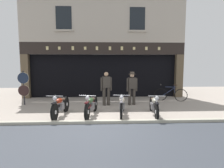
% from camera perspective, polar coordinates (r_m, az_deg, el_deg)
% --- Properties ---
extents(ground, '(21.70, 22.00, 0.18)m').
position_cam_1_polar(ground, '(5.83, -2.17, -15.16)').
color(ground, '#A09488').
extents(shop_facade, '(10.00, 4.42, 6.19)m').
position_cam_1_polar(shop_facade, '(13.43, -2.53, 4.57)').
color(shop_facade, black).
rests_on(shop_facade, ground).
extents(motorcycle_left, '(0.62, 1.99, 0.93)m').
position_cam_1_polar(motorcycle_left, '(7.83, -15.06, -6.20)').
color(motorcycle_left, black).
rests_on(motorcycle_left, ground).
extents(motorcycle_center_left, '(0.62, 2.05, 0.93)m').
position_cam_1_polar(motorcycle_center_left, '(7.70, -6.17, -6.23)').
color(motorcycle_center_left, black).
rests_on(motorcycle_center_left, ground).
extents(motorcycle_center, '(0.62, 1.99, 0.93)m').
position_cam_1_polar(motorcycle_center, '(7.73, 3.04, -6.13)').
color(motorcycle_center, black).
rests_on(motorcycle_center, ground).
extents(motorcycle_center_right, '(0.62, 2.05, 0.90)m').
position_cam_1_polar(motorcycle_center_right, '(7.89, 12.38, -6.12)').
color(motorcycle_center_right, black).
rests_on(motorcycle_center_right, ground).
extents(salesman_left, '(0.55, 0.28, 1.65)m').
position_cam_1_polar(salesman_left, '(9.43, -1.72, -0.88)').
color(salesman_left, '#38332D').
rests_on(salesman_left, ground).
extents(shopkeeper_center, '(0.55, 0.35, 1.66)m').
position_cam_1_polar(shopkeeper_center, '(9.57, 5.96, -0.78)').
color(shopkeeper_center, '#38332D').
rests_on(shopkeeper_center, ground).
extents(tyre_sign_pole, '(0.57, 0.06, 1.71)m').
position_cam_1_polar(tyre_sign_pole, '(10.48, -24.83, -0.21)').
color(tyre_sign_pole, '#232328').
rests_on(tyre_sign_pole, ground).
extents(advert_board_near, '(0.71, 0.03, 0.94)m').
position_cam_1_polar(advert_board_near, '(11.91, 4.51, 4.45)').
color(advert_board_near, silver).
extents(leaning_bicycle, '(1.72, 0.65, 0.94)m').
position_cam_1_polar(leaning_bicycle, '(11.11, 17.09, -2.91)').
color(leaning_bicycle, black).
rests_on(leaning_bicycle, ground).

